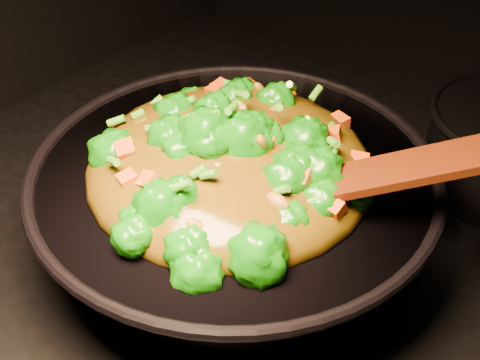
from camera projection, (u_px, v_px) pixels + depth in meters
The scene contains 3 objects.
wok at pixel (235, 216), 0.89m from camera, with size 0.47×0.47×0.13m, color black, non-canonical shape.
stir_fry at pixel (229, 133), 0.81m from camera, with size 0.33×0.33×0.11m, color #157408, non-canonical shape.
spatula at pixel (379, 174), 0.75m from camera, with size 0.35×0.05×0.01m, color #3A1409.
Camera 1 is at (0.33, -0.53, 1.55)m, focal length 55.00 mm.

